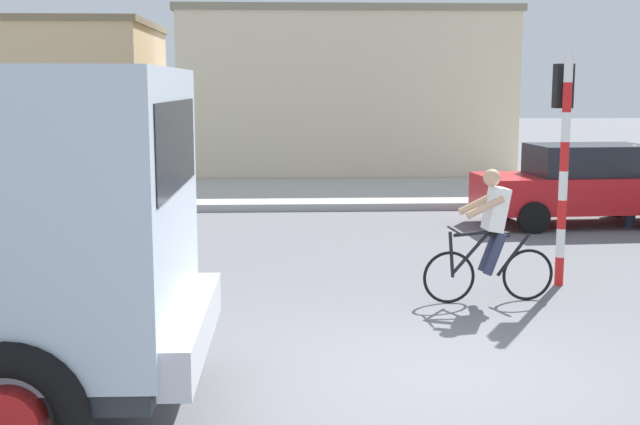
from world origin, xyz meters
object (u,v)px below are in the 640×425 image
Objects in this scene: cyclist at (491,236)px; car_red_near at (581,184)px; pedestrian_near_kerb at (631,184)px; traffic_light_pole at (563,136)px.

cyclist is 0.42× the size of car_red_near.
pedestrian_near_kerb is at bearing -23.23° from car_red_near.
cyclist is at bearing -142.89° from traffic_light_pole.
traffic_light_pole reaches higher than pedestrian_near_kerb.
pedestrian_near_kerb is at bearing 56.50° from traffic_light_pole.
cyclist is 1.93m from traffic_light_pole.
pedestrian_near_kerb is (4.16, 5.38, -0.02)m from cyclist.
cyclist is 6.62m from car_red_near.
traffic_light_pole is 5.50m from pedestrian_near_kerb.
traffic_light_pole is 5.42m from car_red_near.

